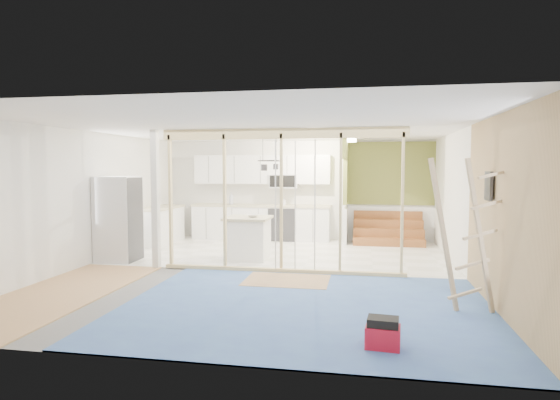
% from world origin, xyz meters
% --- Properties ---
extents(room, '(7.01, 8.01, 2.61)m').
position_xyz_m(room, '(0.00, 0.00, 1.30)').
color(room, slate).
rests_on(room, ground).
extents(floor_overlays, '(7.00, 8.00, 0.03)m').
position_xyz_m(floor_overlays, '(0.07, 0.06, 0.01)').
color(floor_overlays, white).
rests_on(floor_overlays, room).
extents(stud_frame, '(4.66, 0.14, 2.60)m').
position_xyz_m(stud_frame, '(-0.24, -0.00, 1.59)').
color(stud_frame, beige).
rests_on(stud_frame, room).
extents(base_cabinets, '(4.45, 2.24, 0.93)m').
position_xyz_m(base_cabinets, '(-1.61, 3.36, 0.47)').
color(base_cabinets, white).
rests_on(base_cabinets, room).
extents(upper_cabinets, '(3.60, 0.41, 0.85)m').
position_xyz_m(upper_cabinets, '(-0.84, 3.82, 1.82)').
color(upper_cabinets, white).
rests_on(upper_cabinets, room).
extents(green_partition, '(2.25, 1.51, 2.60)m').
position_xyz_m(green_partition, '(2.04, 3.66, 0.94)').
color(green_partition, olive).
rests_on(green_partition, room).
extents(pot_rack, '(0.52, 0.52, 0.72)m').
position_xyz_m(pot_rack, '(-0.31, 1.89, 2.00)').
color(pot_rack, black).
rests_on(pot_rack, room).
extents(sheathing_panel, '(0.02, 4.00, 2.60)m').
position_xyz_m(sheathing_panel, '(3.48, -2.00, 1.30)').
color(sheathing_panel, tan).
rests_on(sheathing_panel, room).
extents(electrical_panel, '(0.04, 0.30, 0.40)m').
position_xyz_m(electrical_panel, '(3.43, -1.40, 1.65)').
color(electrical_panel, '#36373B').
rests_on(electrical_panel, room).
extents(ceiling_light, '(0.32, 0.32, 0.08)m').
position_xyz_m(ceiling_light, '(1.40, 3.00, 2.54)').
color(ceiling_light, '#FFEABF').
rests_on(ceiling_light, room).
extents(fridge, '(0.76, 0.74, 1.72)m').
position_xyz_m(fridge, '(-3.11, 0.45, 0.86)').
color(fridge, silver).
rests_on(fridge, room).
extents(island, '(0.92, 0.92, 0.89)m').
position_xyz_m(island, '(-0.59, 1.10, 0.44)').
color(island, white).
rests_on(island, room).
extents(bowl, '(0.29, 0.29, 0.06)m').
position_xyz_m(bowl, '(-0.48, 1.05, 0.92)').
color(bowl, silver).
rests_on(bowl, island).
extents(soap_bottle_a, '(0.16, 0.16, 0.32)m').
position_xyz_m(soap_bottle_a, '(-1.69, 3.65, 1.09)').
color(soap_bottle_a, silver).
rests_on(soap_bottle_a, base_cabinets).
extents(soap_bottle_b, '(0.09, 0.09, 0.19)m').
position_xyz_m(soap_bottle_b, '(-0.29, 3.72, 1.02)').
color(soap_bottle_b, silver).
rests_on(soap_bottle_b, base_cabinets).
extents(toolbox, '(0.38, 0.30, 0.34)m').
position_xyz_m(toolbox, '(1.97, -3.29, 0.16)').
color(toolbox, '#AA0F23').
rests_on(toolbox, room).
extents(ladder, '(1.06, 0.23, 2.01)m').
position_xyz_m(ladder, '(3.05, -1.93, 1.03)').
color(ladder, tan).
rests_on(ladder, room).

